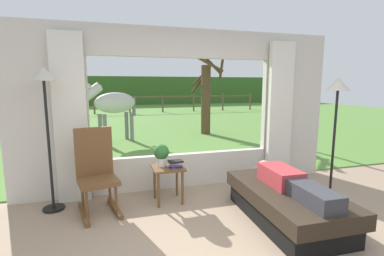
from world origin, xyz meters
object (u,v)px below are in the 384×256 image
at_px(reclining_person, 290,182).
at_px(floor_lamp_right, 337,102).
at_px(horse, 113,103).
at_px(rocking_chair, 96,171).
at_px(floor_lamp_left, 45,96).
at_px(book_stack, 175,164).
at_px(pasture_tree, 206,95).
at_px(recliner_sofa, 286,204).
at_px(side_table, 168,173).
at_px(potted_plant, 161,154).

bearing_deg(reclining_person, floor_lamp_right, 25.93).
distance_m(floor_lamp_right, horse, 5.98).
bearing_deg(rocking_chair, floor_lamp_left, 148.78).
xyz_separation_m(reclining_person, book_stack, (-1.19, 0.98, 0.05)).
bearing_deg(floor_lamp_right, book_stack, 167.47).
bearing_deg(pasture_tree, floor_lamp_right, -90.40).
relative_size(recliner_sofa, rocking_chair, 1.54).
xyz_separation_m(reclining_person, floor_lamp_right, (1.07, 0.48, 0.92)).
xyz_separation_m(rocking_chair, side_table, (0.97, 0.02, -0.12)).
bearing_deg(floor_lamp_right, reclining_person, -155.71).
bearing_deg(reclining_person, floor_lamp_left, 158.50).
bearing_deg(floor_lamp_right, floor_lamp_left, 169.37).
bearing_deg(side_table, floor_lamp_right, -13.37).
distance_m(potted_plant, pasture_tree, 5.72).
distance_m(reclining_person, book_stack, 1.55).
distance_m(reclining_person, floor_lamp_left, 3.26).
relative_size(reclining_person, book_stack, 6.66).
distance_m(reclining_person, pasture_tree, 6.37).
height_order(reclining_person, book_stack, reclining_person).
height_order(reclining_person, pasture_tree, pasture_tree).
xyz_separation_m(side_table, book_stack, (0.10, -0.06, 0.15)).
bearing_deg(floor_lamp_left, side_table, -6.40).
bearing_deg(floor_lamp_left, recliner_sofa, -22.28).
bearing_deg(rocking_chair, book_stack, -14.16).
relative_size(recliner_sofa, floor_lamp_right, 0.97).
bearing_deg(potted_plant, floor_lamp_left, 175.57).
distance_m(side_table, floor_lamp_right, 2.62).
relative_size(side_table, floor_lamp_left, 0.27).
xyz_separation_m(reclining_person, floor_lamp_left, (-2.84, 1.21, 1.02)).
distance_m(side_table, book_stack, 0.18).
distance_m(potted_plant, book_stack, 0.25).
distance_m(recliner_sofa, book_stack, 1.56).
distance_m(potted_plant, floor_lamp_left, 1.70).
xyz_separation_m(floor_lamp_left, pasture_tree, (3.95, 5.00, -0.19)).
height_order(side_table, floor_lamp_left, floor_lamp_left).
bearing_deg(horse, pasture_tree, -103.91).
bearing_deg(pasture_tree, rocking_chair, -122.92).
relative_size(reclining_person, side_table, 2.76).
bearing_deg(pasture_tree, recliner_sofa, -100.18).
relative_size(floor_lamp_left, pasture_tree, 0.62).
xyz_separation_m(reclining_person, potted_plant, (-1.37, 1.10, 0.18)).
relative_size(side_table, floor_lamp_right, 0.29).
bearing_deg(book_stack, reclining_person, -39.50).
bearing_deg(side_table, pasture_tree, 65.16).
distance_m(book_stack, pasture_tree, 5.77).
height_order(reclining_person, horse, horse).
xyz_separation_m(book_stack, floor_lamp_left, (-1.65, 0.23, 0.97)).
bearing_deg(recliner_sofa, rocking_chair, 158.49).
xyz_separation_m(reclining_person, side_table, (-1.29, 1.04, -0.10)).
relative_size(rocking_chair, horse, 0.63).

